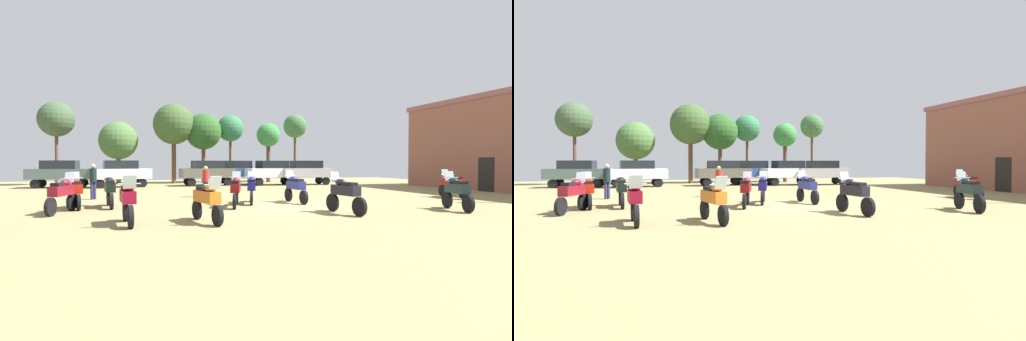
# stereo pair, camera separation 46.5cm
# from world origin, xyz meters

# --- Properties ---
(ground_plane) EXTENTS (44.00, 52.00, 0.02)m
(ground_plane) POSITION_xyz_m (0.00, 0.00, 0.01)
(ground_plane) COLOR #8B8052
(motorcycle_1) EXTENTS (0.81, 2.09, 1.46)m
(motorcycle_1) POSITION_xyz_m (-2.18, -0.03, 0.74)
(motorcycle_1) COLOR black
(motorcycle_1) RESTS_ON ground
(motorcycle_2) EXTENTS (0.62, 2.14, 1.47)m
(motorcycle_2) POSITION_xyz_m (0.84, 0.80, 0.74)
(motorcycle_2) COLOR black
(motorcycle_2) RESTS_ON ground
(motorcycle_3) EXTENTS (0.79, 2.12, 1.50)m
(motorcycle_3) POSITION_xyz_m (5.80, -3.48, 0.76)
(motorcycle_3) COLOR black
(motorcycle_3) RESTS_ON ground
(motorcycle_4) EXTENTS (0.78, 2.19, 1.45)m
(motorcycle_4) POSITION_xyz_m (-3.95, -3.79, 0.73)
(motorcycle_4) COLOR black
(motorcycle_4) RESTS_ON ground
(motorcycle_5) EXTENTS (0.79, 2.13, 1.48)m
(motorcycle_5) POSITION_xyz_m (-8.69, -0.23, 0.75)
(motorcycle_5) COLOR black
(motorcycle_5) RESTS_ON ground
(motorcycle_6) EXTENTS (0.65, 2.12, 1.50)m
(motorcycle_6) POSITION_xyz_m (-6.27, -3.53, 0.75)
(motorcycle_6) COLOR black
(motorcycle_6) RESTS_ON ground
(motorcycle_7) EXTENTS (0.80, 2.10, 1.45)m
(motorcycle_7) POSITION_xyz_m (-1.17, 1.12, 0.73)
(motorcycle_7) COLOR black
(motorcycle_7) RESTS_ON ground
(motorcycle_9) EXTENTS (0.63, 2.25, 1.49)m
(motorcycle_9) POSITION_xyz_m (9.62, 0.71, 0.75)
(motorcycle_9) COLOR black
(motorcycle_9) RESTS_ON ground
(motorcycle_10) EXTENTS (0.66, 2.19, 1.50)m
(motorcycle_10) POSITION_xyz_m (1.15, -3.14, 0.76)
(motorcycle_10) COLOR black
(motorcycle_10) RESTS_ON ground
(motorcycle_11) EXTENTS (0.68, 2.20, 1.49)m
(motorcycle_11) POSITION_xyz_m (-7.20, 1.26, 0.75)
(motorcycle_11) COLOR black
(motorcycle_11) RESTS_ON ground
(motorcycle_12) EXTENTS (0.77, 2.08, 1.47)m
(motorcycle_12) POSITION_xyz_m (-8.45, 1.21, 0.74)
(motorcycle_12) COLOR black
(motorcycle_12) RESTS_ON ground
(car_1) EXTENTS (4.48, 2.29, 2.00)m
(car_1) POSITION_xyz_m (-1.03, 14.93, 1.19)
(car_1) COLOR black
(car_1) RESTS_ON ground
(car_2) EXTENTS (4.36, 1.94, 2.00)m
(car_2) POSITION_xyz_m (7.05, 13.73, 1.19)
(car_2) COLOR black
(car_2) RESTS_ON ground
(car_3) EXTENTS (4.39, 2.04, 2.00)m
(car_3) POSITION_xyz_m (-11.86, 15.32, 1.19)
(car_3) COLOR black
(car_3) RESTS_ON ground
(car_4) EXTENTS (4.55, 2.54, 2.00)m
(car_4) POSITION_xyz_m (-7.61, 14.53, 1.19)
(car_4) COLOR black
(car_4) RESTS_ON ground
(car_5) EXTENTS (4.47, 2.27, 2.00)m
(car_5) POSITION_xyz_m (4.19, 14.14, 1.19)
(car_5) COLOR black
(car_5) RESTS_ON ground
(car_6) EXTENTS (4.33, 1.87, 2.00)m
(car_6) POSITION_xyz_m (1.53, 15.66, 1.19)
(car_6) COLOR black
(car_6) RESTS_ON ground
(person_1) EXTENTS (0.46, 0.46, 1.66)m
(person_1) POSITION_xyz_m (-2.70, 4.80, 0.99)
(person_1) COLOR #26304E
(person_1) RESTS_ON ground
(person_2) EXTENTS (0.48, 0.48, 1.79)m
(person_2) POSITION_xyz_m (-8.31, 5.09, 1.07)
(person_2) COLOR #26264C
(person_2) RESTS_ON ground
(tree_1) EXTENTS (2.25, 2.25, 5.60)m
(tree_1) POSITION_xyz_m (5.39, 18.87, 4.37)
(tree_1) COLOR brown
(tree_1) RESTS_ON ground
(tree_2) EXTENTS (2.87, 2.87, 6.84)m
(tree_2) POSITION_xyz_m (-12.86, 19.06, 5.38)
(tree_2) COLOR brown
(tree_2) RESTS_ON ground
(tree_3) EXTENTS (2.30, 2.30, 6.58)m
(tree_3) POSITION_xyz_m (8.31, 19.35, 5.38)
(tree_3) COLOR #503F26
(tree_3) RESTS_ON ground
(tree_4) EXTENTS (2.54, 2.54, 6.40)m
(tree_4) POSITION_xyz_m (1.97, 20.10, 5.10)
(tree_4) COLOR brown
(tree_4) RESTS_ON ground
(tree_5) EXTENTS (3.26, 3.26, 5.37)m
(tree_5) POSITION_xyz_m (-8.07, 19.12, 3.74)
(tree_5) COLOR brown
(tree_5) RESTS_ON ground
(tree_6) EXTENTS (3.28, 3.28, 6.30)m
(tree_6) POSITION_xyz_m (-0.77, 19.02, 4.65)
(tree_6) COLOR brown
(tree_6) RESTS_ON ground
(tree_7) EXTENTS (3.58, 3.58, 7.03)m
(tree_7) POSITION_xyz_m (-3.43, 18.76, 5.22)
(tree_7) COLOR brown
(tree_7) RESTS_ON ground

